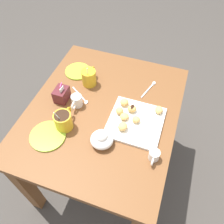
# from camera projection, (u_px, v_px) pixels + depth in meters

# --- Properties ---
(ground_plane) EXTENTS (8.00, 8.00, 0.00)m
(ground_plane) POSITION_uv_depth(u_px,v_px,m) (106.00, 166.00, 1.86)
(ground_plane) COLOR #423D38
(dining_table) EXTENTS (0.99, 0.83, 0.73)m
(dining_table) POSITION_uv_depth(u_px,v_px,m) (103.00, 124.00, 1.39)
(dining_table) COLOR brown
(dining_table) RESTS_ON ground_plane
(pastry_plate_square) EXTENTS (0.28, 0.28, 0.02)m
(pastry_plate_square) POSITION_uv_depth(u_px,v_px,m) (135.00, 122.00, 1.23)
(pastry_plate_square) COLOR white
(pastry_plate_square) RESTS_ON dining_table
(coffee_mug_mustard_left) EXTENTS (0.13, 0.09, 0.15)m
(coffee_mug_mustard_left) POSITION_uv_depth(u_px,v_px,m) (63.00, 120.00, 1.18)
(coffee_mug_mustard_left) COLOR gold
(coffee_mug_mustard_left) RESTS_ON dining_table
(coffee_mug_mustard_right) EXTENTS (0.13, 0.09, 0.15)m
(coffee_mug_mustard_right) POSITION_uv_depth(u_px,v_px,m) (89.00, 77.00, 1.38)
(coffee_mug_mustard_right) COLOR gold
(coffee_mug_mustard_right) RESTS_ON dining_table
(cream_pitcher_white) EXTENTS (0.10, 0.06, 0.07)m
(cream_pitcher_white) POSITION_uv_depth(u_px,v_px,m) (77.00, 101.00, 1.28)
(cream_pitcher_white) COLOR white
(cream_pitcher_white) RESTS_ON dining_table
(sugar_caddy) EXTENTS (0.09, 0.07, 0.11)m
(sugar_caddy) POSITION_uv_depth(u_px,v_px,m) (62.00, 94.00, 1.31)
(sugar_caddy) COLOR #561E23
(sugar_caddy) RESTS_ON dining_table
(ice_cream_bowl) EXTENTS (0.12, 0.12, 0.09)m
(ice_cream_bowl) POSITION_uv_depth(u_px,v_px,m) (102.00, 139.00, 1.13)
(ice_cream_bowl) COLOR white
(ice_cream_bowl) RESTS_ON dining_table
(chocolate_sauce_pitcher) EXTENTS (0.09, 0.05, 0.06)m
(chocolate_sauce_pitcher) POSITION_uv_depth(u_px,v_px,m) (154.00, 155.00, 1.08)
(chocolate_sauce_pitcher) COLOR white
(chocolate_sauce_pitcher) RESTS_ON dining_table
(saucer_lime_left) EXTENTS (0.19, 0.19, 0.01)m
(saucer_lime_left) POSITION_uv_depth(u_px,v_px,m) (48.00, 136.00, 1.18)
(saucer_lime_left) COLOR #9EC633
(saucer_lime_left) RESTS_ON dining_table
(saucer_lime_right) EXTENTS (0.16, 0.16, 0.01)m
(saucer_lime_right) POSITION_uv_depth(u_px,v_px,m) (78.00, 71.00, 1.48)
(saucer_lime_right) COLOR #9EC633
(saucer_lime_right) RESTS_ON dining_table
(loose_spoon_near_saucer) EXTENTS (0.16, 0.06, 0.01)m
(loose_spoon_near_saucer) POSITION_uv_depth(u_px,v_px,m) (150.00, 88.00, 1.39)
(loose_spoon_near_saucer) COLOR silver
(loose_spoon_near_saucer) RESTS_ON dining_table
(loose_spoon_by_plate) EXTENTS (0.10, 0.14, 0.01)m
(loose_spoon_by_plate) POSITION_uv_depth(u_px,v_px,m) (82.00, 97.00, 1.35)
(loose_spoon_by_plate) COLOR silver
(loose_spoon_by_plate) RESTS_ON dining_table
(beignet_0) EXTENTS (0.06, 0.06, 0.03)m
(beignet_0) POSITION_uv_depth(u_px,v_px,m) (136.00, 120.00, 1.21)
(beignet_0) COLOR #E5B260
(beignet_0) RESTS_ON pastry_plate_square
(beignet_1) EXTENTS (0.06, 0.06, 0.04)m
(beignet_1) POSITION_uv_depth(u_px,v_px,m) (123.00, 127.00, 1.18)
(beignet_1) COLOR #E5B260
(beignet_1) RESTS_ON pastry_plate_square
(beignet_2) EXTENTS (0.06, 0.06, 0.03)m
(beignet_2) POSITION_uv_depth(u_px,v_px,m) (124.00, 116.00, 1.22)
(beignet_2) COLOR #E5B260
(beignet_2) RESTS_ON pastry_plate_square
(beignet_3) EXTENTS (0.06, 0.06, 0.03)m
(beignet_3) POSITION_uv_depth(u_px,v_px,m) (159.00, 110.00, 1.25)
(beignet_3) COLOR #E5B260
(beignet_3) RESTS_ON pastry_plate_square
(beignet_4) EXTENTS (0.07, 0.07, 0.04)m
(beignet_4) POSITION_uv_depth(u_px,v_px,m) (124.00, 102.00, 1.28)
(beignet_4) COLOR #E5B260
(beignet_4) RESTS_ON pastry_plate_square
(beignet_5) EXTENTS (0.06, 0.06, 0.04)m
(beignet_5) POSITION_uv_depth(u_px,v_px,m) (120.00, 110.00, 1.24)
(beignet_5) COLOR #E5B260
(beignet_5) RESTS_ON pastry_plate_square
(beignet_6) EXTENTS (0.05, 0.06, 0.04)m
(beignet_6) POSITION_uv_depth(u_px,v_px,m) (132.00, 109.00, 1.25)
(beignet_6) COLOR #E5B260
(beignet_6) RESTS_ON pastry_plate_square
(chocolate_drizzle_6) EXTENTS (0.03, 0.02, 0.00)m
(chocolate_drizzle_6) POSITION_uv_depth(u_px,v_px,m) (132.00, 106.00, 1.24)
(chocolate_drizzle_6) COLOR black
(chocolate_drizzle_6) RESTS_ON beignet_6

